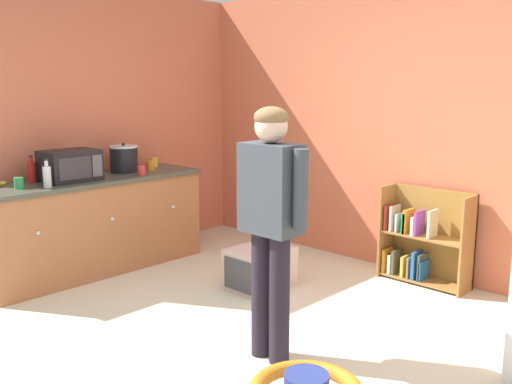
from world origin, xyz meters
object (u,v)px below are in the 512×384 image
(standing_person, at_px, (271,211))
(green_cup, at_px, (19,183))
(kitchen_counter, at_px, (94,224))
(yellow_cup, at_px, (154,162))
(microwave, at_px, (70,166))
(clear_bottle, at_px, (47,176))
(crock_pot, at_px, (124,159))
(pet_carrier, at_px, (260,268))
(white_cup, at_px, (89,169))
(bookshelf, at_px, (422,242))
(orange_cup, at_px, (151,166))
(red_cup, at_px, (141,171))
(ketchup_bottle, at_px, (32,172))

(standing_person, xyz_separation_m, green_cup, (-2.38, -0.55, -0.04))
(kitchen_counter, height_order, yellow_cup, yellow_cup)
(microwave, bearing_deg, clear_bottle, -62.54)
(microwave, height_order, crock_pot, crock_pot)
(kitchen_counter, relative_size, yellow_cup, 22.55)
(kitchen_counter, distance_m, clear_bottle, 0.77)
(kitchen_counter, bearing_deg, yellow_cup, 101.60)
(microwave, relative_size, green_cup, 5.05)
(pet_carrier, distance_m, white_cup, 1.96)
(pet_carrier, height_order, yellow_cup, yellow_cup)
(bookshelf, distance_m, standing_person, 2.13)
(pet_carrier, height_order, microwave, microwave)
(crock_pot, relative_size, orange_cup, 3.09)
(bookshelf, relative_size, clear_bottle, 3.46)
(crock_pot, xyz_separation_m, white_cup, (-0.13, -0.31, -0.09))
(red_cup, xyz_separation_m, orange_cup, (-0.21, 0.26, 0.00))
(clear_bottle, xyz_separation_m, yellow_cup, (-0.34, 1.36, -0.05))
(microwave, relative_size, white_cup, 5.05)
(pet_carrier, relative_size, green_cup, 5.81)
(standing_person, height_order, yellow_cup, standing_person)
(bookshelf, bearing_deg, ketchup_bottle, -136.98)
(clear_bottle, bearing_deg, pet_carrier, 43.82)
(ketchup_bottle, bearing_deg, pet_carrier, 37.55)
(white_cup, height_order, orange_cup, same)
(white_cup, height_order, green_cup, same)
(kitchen_counter, xyz_separation_m, bookshelf, (2.41, 1.88, -0.08))
(bookshelf, bearing_deg, red_cup, -146.17)
(clear_bottle, relative_size, white_cup, 2.59)
(standing_person, bearing_deg, crock_pot, 167.05)
(red_cup, bearing_deg, ketchup_bottle, -111.62)
(bookshelf, distance_m, microwave, 3.25)
(crock_pot, distance_m, yellow_cup, 0.44)
(bookshelf, bearing_deg, crock_pot, -149.60)
(bookshelf, xyz_separation_m, red_cup, (-2.19, -1.47, 0.58))
(bookshelf, relative_size, microwave, 1.77)
(white_cup, distance_m, orange_cup, 0.61)
(bookshelf, height_order, pet_carrier, bookshelf)
(microwave, height_order, clear_bottle, microwave)
(crock_pot, bearing_deg, clear_bottle, -74.87)
(white_cup, bearing_deg, clear_bottle, -58.21)
(microwave, relative_size, clear_bottle, 1.95)
(bookshelf, height_order, microwave, microwave)
(crock_pot, bearing_deg, red_cup, -1.03)
(ketchup_bottle, distance_m, red_cup, 0.98)
(bookshelf, xyz_separation_m, orange_cup, (-2.40, -1.21, 0.58))
(kitchen_counter, bearing_deg, crock_pot, 101.83)
(kitchen_counter, relative_size, orange_cup, 22.55)
(green_cup, bearing_deg, yellow_cup, 98.06)
(white_cup, xyz_separation_m, yellow_cup, (0.04, 0.74, 0.00))
(pet_carrier, distance_m, yellow_cup, 1.82)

